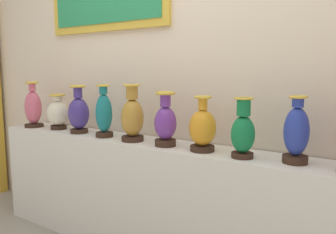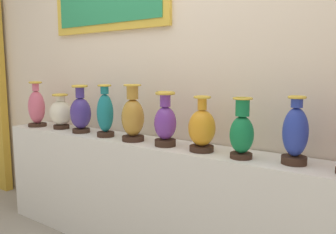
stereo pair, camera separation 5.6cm
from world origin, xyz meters
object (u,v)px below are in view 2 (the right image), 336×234
object	(u,v)px
vase_teal	(105,114)
vase_amber	(202,129)
vase_rose	(37,107)
vase_violet	(165,122)
vase_emerald	(242,132)
vase_ivory	(61,113)
vase_ochre	(133,117)
vase_indigo	(81,112)
vase_cobalt	(295,134)

from	to	relation	value
vase_teal	vase_amber	world-z (taller)	vase_teal
vase_amber	vase_rose	bearing A→B (deg)	-179.42
vase_teal	vase_violet	size ratio (longest dim) A/B	1.09
vase_rose	vase_emerald	xyz separation A→B (m)	(1.95, -0.00, -0.02)
vase_ivory	vase_emerald	xyz separation A→B (m)	(1.67, -0.05, 0.01)
vase_ochre	vase_emerald	xyz separation A→B (m)	(0.82, -0.02, -0.02)
vase_rose	vase_amber	size ratio (longest dim) A/B	1.17
vase_teal	vase_ochre	size ratio (longest dim) A/B	0.98
vase_violet	vase_amber	size ratio (longest dim) A/B	1.05
vase_rose	vase_ivory	xyz separation A→B (m)	(0.28, 0.04, -0.03)
vase_ivory	vase_violet	bearing A→B (deg)	-1.72
vase_ivory	vase_teal	bearing A→B (deg)	-3.26
vase_rose	vase_violet	size ratio (longest dim) A/B	1.12
vase_rose	vase_ochre	bearing A→B (deg)	0.67
vase_rose	vase_amber	world-z (taller)	vase_rose
vase_emerald	vase_teal	bearing A→B (deg)	179.32
vase_ivory	vase_teal	distance (m)	0.57
vase_amber	vase_violet	bearing A→B (deg)	-178.44
vase_ivory	vase_violet	xyz separation A→B (m)	(1.13, -0.03, 0.02)
vase_rose	vase_emerald	bearing A→B (deg)	-0.06
vase_indigo	vase_cobalt	size ratio (longest dim) A/B	1.05
vase_ivory	vase_emerald	world-z (taller)	vase_emerald
vase_amber	vase_emerald	distance (m)	0.27
vase_indigo	vase_violet	bearing A→B (deg)	-0.59
vase_rose	vase_cobalt	world-z (taller)	vase_rose
vase_violet	vase_amber	xyz separation A→B (m)	(0.27, 0.01, -0.01)
vase_amber	vase_cobalt	size ratio (longest dim) A/B	0.94
vase_ochre	vase_emerald	bearing A→B (deg)	-1.05
vase_violet	vase_amber	world-z (taller)	vase_violet
vase_ivory	vase_violet	size ratio (longest dim) A/B	0.83
vase_emerald	vase_cobalt	world-z (taller)	vase_cobalt
vase_cobalt	vase_teal	bearing A→B (deg)	-178.54
vase_indigo	vase_ochre	world-z (taller)	vase_ochre
vase_rose	vase_ivory	world-z (taller)	vase_rose
vase_rose	vase_cobalt	size ratio (longest dim) A/B	1.11
vase_rose	vase_violet	bearing A→B (deg)	0.39
vase_violet	vase_ochre	bearing A→B (deg)	179.29
vase_rose	vase_teal	distance (m)	0.85
vase_indigo	vase_emerald	bearing A→B (deg)	-0.84
vase_indigo	vase_emerald	distance (m)	1.38
vase_indigo	vase_cobalt	world-z (taller)	vase_indigo
vase_emerald	vase_amber	bearing A→B (deg)	175.94
vase_amber	vase_ochre	bearing A→B (deg)	-179.61
vase_ochre	vase_cobalt	world-z (taller)	vase_ochre
vase_teal	vase_amber	bearing A→B (deg)	0.41
vase_ochre	vase_cobalt	distance (m)	1.10
vase_rose	vase_indigo	bearing A→B (deg)	1.85
vase_ochre	vase_ivory	bearing A→B (deg)	177.94
vase_emerald	vase_cobalt	xyz separation A→B (m)	(0.28, 0.05, 0.01)
vase_emerald	vase_indigo	bearing A→B (deg)	179.16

